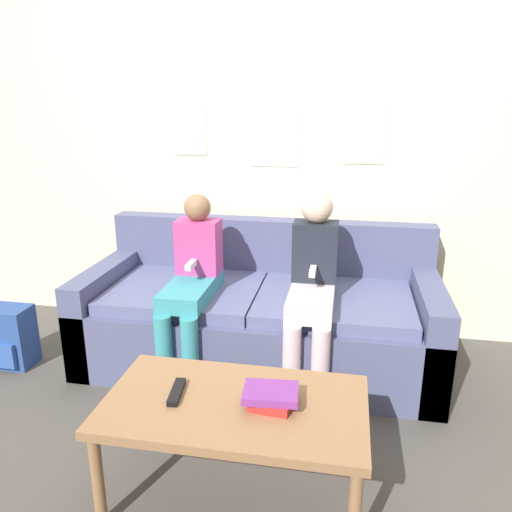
{
  "coord_description": "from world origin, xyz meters",
  "views": [
    {
      "loc": [
        0.47,
        -2.12,
        1.49
      ],
      "look_at": [
        0.0,
        0.42,
        0.69
      ],
      "focal_mm": 35.0,
      "sensor_mm": 36.0,
      "label": 1
    }
  ],
  "objects_px": {
    "person_left": "(192,280)",
    "person_right": "(312,283)",
    "couch": "(260,317)",
    "backpack": "(10,337)",
    "tv_remote": "(177,392)",
    "coffee_table": "(235,412)"
  },
  "relations": [
    {
      "from": "person_right",
      "to": "person_left",
      "type": "bearing_deg",
      "value": -179.23
    },
    {
      "from": "person_left",
      "to": "person_right",
      "type": "bearing_deg",
      "value": 0.77
    },
    {
      "from": "couch",
      "to": "person_right",
      "type": "height_order",
      "value": "person_right"
    },
    {
      "from": "person_right",
      "to": "backpack",
      "type": "xyz_separation_m",
      "value": [
        -1.74,
        -0.13,
        -0.41
      ]
    },
    {
      "from": "couch",
      "to": "backpack",
      "type": "distance_m",
      "value": 1.47
    },
    {
      "from": "coffee_table",
      "to": "person_left",
      "type": "height_order",
      "value": "person_left"
    },
    {
      "from": "couch",
      "to": "person_left",
      "type": "xyz_separation_m",
      "value": [
        -0.34,
        -0.22,
        0.29
      ]
    },
    {
      "from": "person_left",
      "to": "person_right",
      "type": "relative_size",
      "value": 0.97
    },
    {
      "from": "person_left",
      "to": "coffee_table",
      "type": "bearing_deg",
      "value": -63.5
    },
    {
      "from": "coffee_table",
      "to": "backpack",
      "type": "relative_size",
      "value": 2.72
    },
    {
      "from": "coffee_table",
      "to": "person_left",
      "type": "xyz_separation_m",
      "value": [
        -0.44,
        0.88,
        0.18
      ]
    },
    {
      "from": "tv_remote",
      "to": "person_right",
      "type": "bearing_deg",
      "value": 56.25
    },
    {
      "from": "coffee_table",
      "to": "person_right",
      "type": "height_order",
      "value": "person_right"
    },
    {
      "from": "couch",
      "to": "backpack",
      "type": "bearing_deg",
      "value": -166.54
    },
    {
      "from": "coffee_table",
      "to": "backpack",
      "type": "distance_m",
      "value": 1.71
    },
    {
      "from": "tv_remote",
      "to": "backpack",
      "type": "bearing_deg",
      "value": 142.75
    },
    {
      "from": "person_right",
      "to": "tv_remote",
      "type": "height_order",
      "value": "person_right"
    },
    {
      "from": "person_left",
      "to": "tv_remote",
      "type": "relative_size",
      "value": 5.8
    },
    {
      "from": "person_left",
      "to": "person_right",
      "type": "xyz_separation_m",
      "value": [
        0.66,
        0.01,
        0.02
      ]
    },
    {
      "from": "couch",
      "to": "person_left",
      "type": "relative_size",
      "value": 2.0
    },
    {
      "from": "couch",
      "to": "tv_remote",
      "type": "bearing_deg",
      "value": -96.83
    },
    {
      "from": "tv_remote",
      "to": "backpack",
      "type": "height_order",
      "value": "tv_remote"
    }
  ]
}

